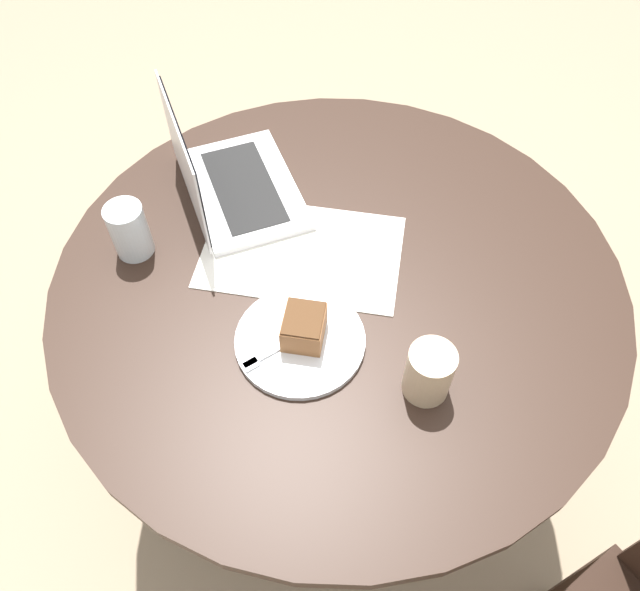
% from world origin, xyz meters
% --- Properties ---
extents(ground_plane, '(12.00, 12.00, 0.00)m').
position_xyz_m(ground_plane, '(0.00, 0.00, 0.00)').
color(ground_plane, gray).
extents(dining_table, '(1.13, 1.13, 0.78)m').
position_xyz_m(dining_table, '(0.00, 0.00, 0.61)').
color(dining_table, black).
rests_on(dining_table, ground_plane).
extents(paper_document, '(0.41, 0.27, 0.00)m').
position_xyz_m(paper_document, '(-0.08, 0.05, 0.78)').
color(paper_document, white).
rests_on(paper_document, dining_table).
extents(plate, '(0.24, 0.24, 0.01)m').
position_xyz_m(plate, '(-0.05, -0.16, 0.78)').
color(plate, silver).
rests_on(plate, dining_table).
extents(cake_slice, '(0.07, 0.08, 0.06)m').
position_xyz_m(cake_slice, '(-0.05, -0.15, 0.82)').
color(cake_slice, brown).
rests_on(cake_slice, plate).
extents(fork, '(0.14, 0.13, 0.00)m').
position_xyz_m(fork, '(-0.09, -0.19, 0.79)').
color(fork, silver).
rests_on(fork, plate).
extents(coffee_glass, '(0.08, 0.08, 0.11)m').
position_xyz_m(coffee_glass, '(0.18, -0.22, 0.83)').
color(coffee_glass, '#C6AD89').
rests_on(coffee_glass, dining_table).
extents(water_glass, '(0.08, 0.08, 0.12)m').
position_xyz_m(water_glass, '(-0.42, 0.01, 0.84)').
color(water_glass, silver).
rests_on(water_glass, dining_table).
extents(laptop, '(0.35, 0.39, 0.23)m').
position_xyz_m(laptop, '(-0.26, 0.19, 0.82)').
color(laptop, silver).
rests_on(laptop, dining_table).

